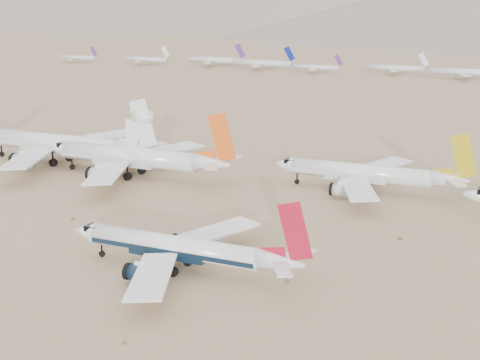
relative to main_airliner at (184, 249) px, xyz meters
The scene contains 6 objects.
ground 7.56m from the main_airliner, 166.39° to the left, with size 7000.00×7000.00×0.00m, color #866C4E.
main_airliner is the anchor object (origin of this frame).
row2_gold_tail 66.33m from the main_airliner, 74.39° to the left, with size 47.68×46.63×16.97m.
row2_orange_tail 68.14m from the main_airliner, 129.32° to the left, with size 55.08×53.88×19.65m.
row2_white_trijet 91.08m from the main_airliner, 140.98° to the left, with size 59.83×58.47×21.20m.
desert_scrub 30.42m from the main_airliner, 96.48° to the right, with size 261.14×121.67×0.67m.
Camera 1 is at (59.92, -98.63, 46.57)m, focal length 50.00 mm.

